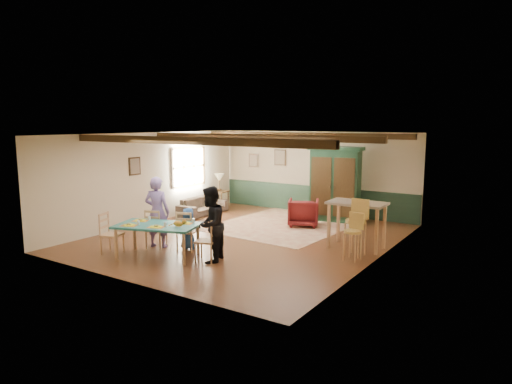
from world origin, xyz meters
The scene contains 35 objects.
floor centered at (0.00, 0.00, 0.00)m, with size 8.00×8.00×0.00m, color #492514.
wall_back centered at (0.00, 4.00, 1.35)m, with size 7.00×0.02×2.70m, color beige.
wall_left centered at (-3.50, 0.00, 1.35)m, with size 0.02×8.00×2.70m, color beige.
wall_right centered at (3.50, 0.00, 1.35)m, with size 0.02×8.00×2.70m, color beige.
ceiling centered at (0.00, 0.00, 2.70)m, with size 7.00×8.00×0.02m, color silver.
wainscot_back centered at (0.00, 3.98, 0.45)m, with size 6.95×0.03×0.90m, color #1A3021.
ceiling_beam_front centered at (0.00, -2.30, 2.61)m, with size 6.95×0.16×0.16m, color black.
ceiling_beam_mid centered at (0.00, 0.40, 2.61)m, with size 6.95×0.16×0.16m, color black.
ceiling_beam_back centered at (0.00, 3.00, 2.61)m, with size 6.95×0.16×0.16m, color black.
window_left centered at (-3.47, 1.70, 1.55)m, with size 0.06×1.60×1.30m, color white, non-canonical shape.
picture_left_wall centered at (-3.47, -0.60, 1.75)m, with size 0.04×0.42×0.52m, color gray, non-canonical shape.
picture_back_a centered at (-1.30, 3.97, 1.80)m, with size 0.45×0.04×0.55m, color gray, non-canonical shape.
picture_back_b centered at (-2.40, 3.97, 1.65)m, with size 0.38×0.04×0.48m, color gray, non-canonical shape.
dining_table centered at (-0.66, -2.54, 0.37)m, with size 1.80×1.00×0.75m, color #1D5D5B, non-canonical shape.
dining_chair_far_left centered at (-1.27, -1.99, 0.47)m, with size 0.42×0.44×0.95m, color tan, non-canonical shape.
dining_chair_far_right centered at (-0.51, -1.73, 0.47)m, with size 0.42×0.44×0.95m, color tan, non-canonical shape.
dining_chair_end_left centered at (-1.75, -2.91, 0.47)m, with size 0.42×0.44×0.95m, color tan, non-canonical shape.
dining_chair_end_right centered at (0.43, -2.18, 0.47)m, with size 0.42×0.44×0.95m, color tan, non-canonical shape.
person_man centered at (-1.29, -1.91, 0.86)m, with size 0.63×0.41×1.72m, color #765EA2.
person_woman centered at (0.52, -2.15, 0.82)m, with size 0.80×0.62×1.65m, color black.
person_child centered at (-0.54, -1.66, 0.50)m, with size 0.49×0.32×1.00m, color navy.
cat centered at (-0.11, -2.46, 0.84)m, with size 0.36×0.14×0.18m, color orange, non-canonical shape.
place_setting_near_left centered at (-1.10, -2.95, 0.80)m, with size 0.40×0.30×0.11m, color yellow, non-canonical shape.
place_setting_near_center centered at (-0.49, -2.75, 0.80)m, with size 0.40×0.30×0.11m, color yellow, non-canonical shape.
place_setting_far_left centered at (-1.26, -2.48, 0.80)m, with size 0.40×0.30×0.11m, color yellow, non-canonical shape.
place_setting_far_right centered at (-0.22, -2.13, 0.80)m, with size 0.40×0.30×0.11m, color yellow, non-canonical shape.
area_rug centered at (0.09, 1.84, 0.01)m, with size 3.47×4.12×0.01m, color beige.
armoire centered at (1.11, 3.17, 1.14)m, with size 1.61×0.64×2.27m, color black.
armchair centered at (0.62, 2.04, 0.40)m, with size 0.85×0.87×0.79m, color #420D11.
sofa centered at (-2.96, 1.79, 0.28)m, with size 1.89×0.74×0.55m, color #3E3127.
end_table centered at (-3.02, 2.77, 0.32)m, with size 0.53×0.53×0.65m, color black, non-canonical shape.
table_lamp centered at (-3.02, 2.77, 0.94)m, with size 0.33×0.33×0.59m, color #CEBE85, non-canonical shape.
counter_table centered at (2.77, 0.62, 0.56)m, with size 1.35×0.79×1.12m, color tan, non-canonical shape.
bar_stool_left centered at (2.97, 0.01, 0.64)m, with size 0.45×0.50×1.28m, color tan, non-canonical shape.
bar_stool_right centered at (3.07, -0.39, 0.52)m, with size 0.37×0.41×1.05m, color tan, non-canonical shape.
Camera 1 is at (6.57, -9.63, 3.00)m, focal length 32.00 mm.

